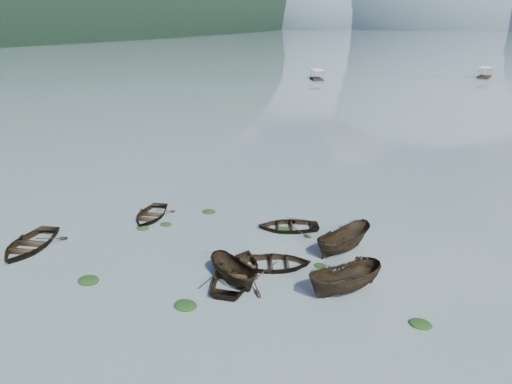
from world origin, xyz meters
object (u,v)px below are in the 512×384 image
at_px(rowboat_3, 238,277).
at_px(pontoon_left, 317,80).
at_px(pontoon_centre, 484,78).
at_px(rowboat_0, 30,248).

height_order(rowboat_3, pontoon_left, pontoon_left).
bearing_deg(pontoon_centre, rowboat_0, -94.11).
xyz_separation_m(rowboat_3, pontoon_left, (-24.81, 89.38, 0.00)).
xyz_separation_m(pontoon_left, pontoon_centre, (37.00, 22.11, 0.00)).
bearing_deg(rowboat_3, pontoon_centre, -107.20).
relative_size(pontoon_left, pontoon_centre, 0.95).
bearing_deg(rowboat_0, pontoon_left, 80.16).
distance_m(rowboat_3, pontoon_centre, 112.16).
height_order(rowboat_0, pontoon_left, pontoon_left).
bearing_deg(rowboat_3, pontoon_left, -85.44).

